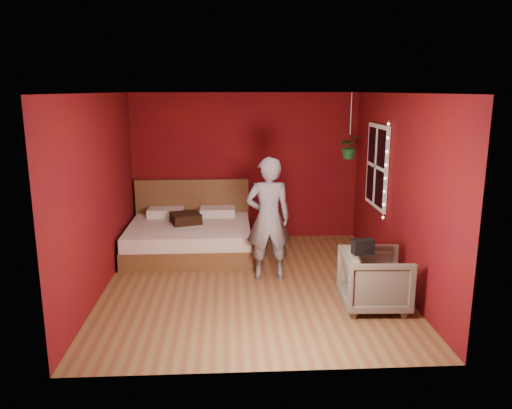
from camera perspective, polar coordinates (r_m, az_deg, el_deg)
name	(u,v)px	position (r m, az deg, el deg)	size (l,w,h in m)	color
floor	(251,283)	(7.06, -0.52, -8.98)	(4.50, 4.50, 0.00)	olive
room_walls	(251,164)	(6.62, -0.55, 4.63)	(4.04, 4.54, 2.62)	#650F0A
window	(377,166)	(7.86, 13.63, 4.27)	(0.05, 0.97, 1.27)	white
fairy_lights	(386,172)	(7.36, 14.60, 3.65)	(0.04, 0.04, 1.45)	silver
bed	(190,235)	(8.35, -7.54, -3.51)	(2.00, 1.70, 1.10)	brown
person	(268,219)	(7.00, 1.41, -1.64)	(0.64, 0.42, 1.75)	slate
armchair	(375,280)	(6.36, 13.42, -8.39)	(0.77, 0.80, 0.73)	#6B6654
handbag	(363,247)	(6.10, 12.12, -4.73)	(0.25, 0.13, 0.18)	black
throw_pillow	(186,218)	(8.28, -8.04, -1.56)	(0.45, 0.45, 0.16)	black
hanging_plant	(350,147)	(8.05, 10.65, 6.51)	(0.38, 0.34, 1.03)	silver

